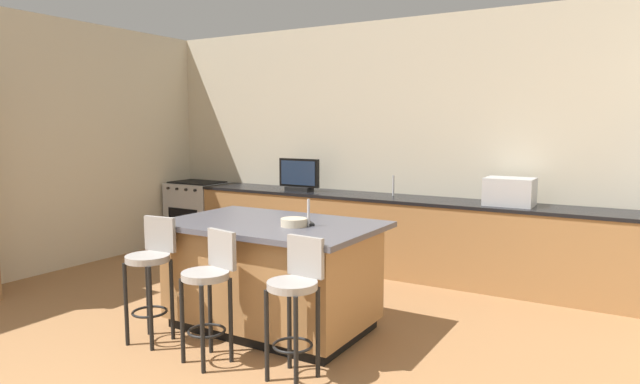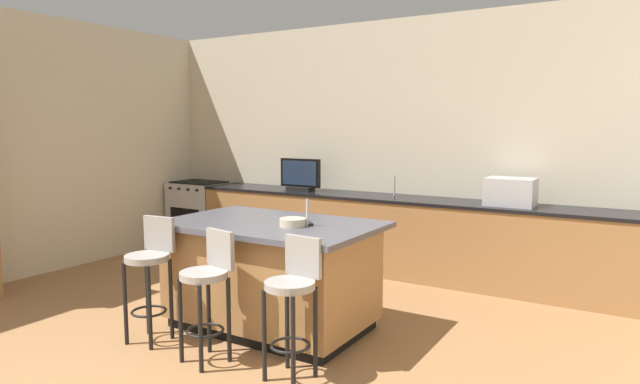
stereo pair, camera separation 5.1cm
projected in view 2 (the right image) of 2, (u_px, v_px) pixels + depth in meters
wall_back at (413, 145)px, 6.49m from camera, size 7.55×0.12×2.95m
wall_left at (37, 146)px, 6.24m from camera, size 0.12×5.32×2.95m
counter_back at (393, 235)px, 6.32m from camera, size 5.25×0.62×0.89m
kitchen_island at (271, 274)px, 4.61m from camera, size 1.78×1.14×0.91m
range_oven at (200, 213)px, 7.87m from camera, size 0.77×0.63×0.91m
microwave at (511, 192)px, 5.59m from camera, size 0.48×0.36×0.28m
tv_monitor at (300, 176)px, 6.85m from camera, size 0.56×0.16×0.40m
sink_faucet_back at (394, 186)px, 6.36m from camera, size 0.02×0.02×0.24m
sink_faucet_island at (307, 213)px, 4.36m from camera, size 0.02×0.02×0.22m
bar_stool_left at (150, 268)px, 4.32m from camera, size 0.34×0.35×0.99m
bar_stool_center at (208, 285)px, 3.94m from camera, size 0.35×0.36×0.95m
bar_stool_right at (293, 296)px, 3.67m from camera, size 0.34×0.35×0.96m
fruit_bowl at (293, 222)px, 4.37m from camera, size 0.21×0.21×0.06m
tv_remote at (308, 223)px, 4.45m from camera, size 0.15×0.15×0.02m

